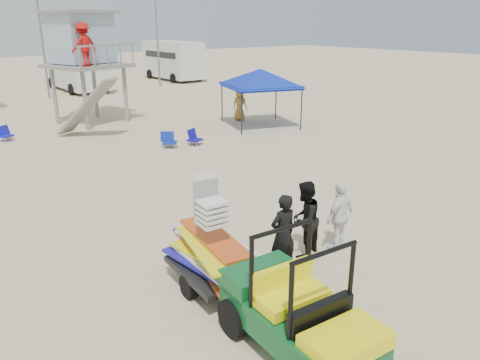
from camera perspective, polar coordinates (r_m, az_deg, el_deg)
ground at (r=9.31m, az=9.07°, el=-13.00°), size 140.00×140.00×0.00m
utility_cart at (r=7.21m, az=7.33°, el=-14.80°), size 1.44×2.62×1.92m
surf_trailer at (r=8.81m, az=-3.46°, el=-8.55°), size 1.33×2.27×2.03m
man_left at (r=9.44m, az=5.25°, el=-6.57°), size 0.63×0.43×1.68m
man_mid at (r=10.14m, az=7.85°, el=-4.76°), size 0.99×0.88×1.69m
man_right at (r=10.60m, az=12.05°, el=-4.33°), size 0.96×0.52×1.56m
lifeguard_tower at (r=24.65m, az=-18.70°, el=15.61°), size 4.08×4.08×5.25m
canopy_blue at (r=22.76m, az=2.54°, el=13.04°), size 3.93×3.93×3.15m
beach_chair_a at (r=22.57m, az=-26.79°, el=5.10°), size 0.73×0.82×0.64m
beach_chair_b at (r=19.58m, az=-5.70°, el=5.22°), size 0.71×0.79×0.64m
beach_chair_c at (r=19.28m, az=-8.73°, el=4.88°), size 0.73×0.83×0.64m
rv_mid_right at (r=37.39m, az=-19.35°, el=13.03°), size 2.64×7.00×3.25m
rv_far_right at (r=42.44m, az=-8.17°, el=14.43°), size 2.64×6.60×3.25m
light_pole_left at (r=33.54m, az=-23.03°, el=15.86°), size 0.14×0.14×8.00m
light_pole_right at (r=38.27m, az=-10.07°, el=17.18°), size 0.14×0.14×8.00m
distant_beachgoers at (r=21.96m, az=-27.11°, el=6.01°), size 19.27×4.82×1.64m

